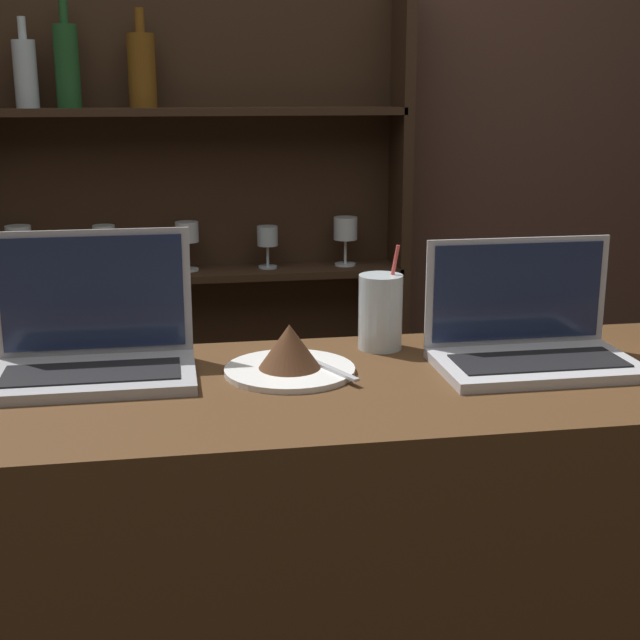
% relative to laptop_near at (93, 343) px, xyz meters
% --- Properties ---
extents(back_wall, '(7.00, 0.06, 2.70)m').
position_rel_laptop_near_xyz_m(back_wall, '(0.26, 1.13, 0.27)').
color(back_wall, '#4C3328').
rests_on(back_wall, ground_plane).
extents(back_shelf, '(1.25, 0.18, 1.79)m').
position_rel_laptop_near_xyz_m(back_shelf, '(0.18, 1.05, -0.14)').
color(back_shelf, '#332114').
rests_on(back_shelf, ground_plane).
extents(laptop_near, '(0.34, 0.21, 0.24)m').
position_rel_laptop_near_xyz_m(laptop_near, '(0.00, 0.00, 0.00)').
color(laptop_near, '#ADADB2').
rests_on(laptop_near, bar_counter).
extents(laptop_far, '(0.34, 0.21, 0.21)m').
position_rel_laptop_near_xyz_m(laptop_far, '(0.75, -0.07, -0.01)').
color(laptop_far, silver).
rests_on(laptop_far, bar_counter).
extents(cake_plate, '(0.22, 0.22, 0.09)m').
position_rel_laptop_near_xyz_m(cake_plate, '(0.33, -0.05, -0.02)').
color(cake_plate, white).
rests_on(cake_plate, bar_counter).
extents(water_glass, '(0.08, 0.08, 0.19)m').
position_rel_laptop_near_xyz_m(water_glass, '(0.51, 0.07, 0.01)').
color(water_glass, silver).
rests_on(water_glass, bar_counter).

